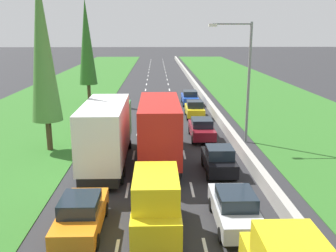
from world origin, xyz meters
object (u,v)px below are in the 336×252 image
grey_sedan_centre_lane (158,118)px  poplar_tree_second (42,47)px  black_hatchback_right_lane (219,160)px  silver_sedan_right_lane (235,208)px  yellow_hatchback_right_lane (195,109)px  orange_sedan_left_lane (81,214)px  poplar_tree_third (87,42)px  blue_sedan_right_lane (190,98)px  red_box_truck_centre_lane (159,129)px  yellow_van_centre_lane (156,205)px  street_light_mast (244,74)px  white_box_truck_left_lane (107,132)px  maroon_sedan_right_lane (202,129)px

grey_sedan_centre_lane → poplar_tree_second: bearing=-140.2°
poplar_tree_second → black_hatchback_right_lane: bearing=-23.6°
silver_sedan_right_lane → yellow_hatchback_right_lane: 21.59m
orange_sedan_left_lane → poplar_tree_third: bearing=99.0°
yellow_hatchback_right_lane → blue_sedan_right_lane: 6.88m
grey_sedan_centre_lane → red_box_truck_centre_lane: bearing=-89.7°
black_hatchback_right_lane → red_box_truck_centre_lane: bearing=147.0°
black_hatchback_right_lane → yellow_van_centre_lane: bearing=-117.9°
black_hatchback_right_lane → street_light_mast: street_light_mast is taller
grey_sedan_centre_lane → poplar_tree_third: 16.11m
white_box_truck_left_lane → poplar_tree_third: poplar_tree_third is taller
maroon_sedan_right_lane → yellow_van_centre_lane: bearing=-103.8°
grey_sedan_centre_lane → maroon_sedan_right_lane: (3.44, -3.86, 0.00)m
yellow_van_centre_lane → poplar_tree_second: bearing=122.4°
blue_sedan_right_lane → black_hatchback_right_lane: bearing=-90.4°
black_hatchback_right_lane → poplar_tree_second: bearing=156.4°
white_box_truck_left_lane → poplar_tree_second: bearing=143.5°
silver_sedan_right_lane → white_box_truck_left_lane: (-6.51, 7.92, 1.37)m
black_hatchback_right_lane → yellow_hatchback_right_lane: size_ratio=1.00×
orange_sedan_left_lane → poplar_tree_second: bearing=111.0°
yellow_hatchback_right_lane → blue_sedan_right_lane: bearing=89.0°
white_box_truck_left_lane → street_light_mast: bearing=27.4°
silver_sedan_right_lane → white_box_truck_left_lane: size_ratio=0.48×
yellow_van_centre_lane → maroon_sedan_right_lane: yellow_van_centre_lane is taller
grey_sedan_centre_lane → yellow_van_centre_lane: bearing=-90.5°
silver_sedan_right_lane → blue_sedan_right_lane: 28.47m
white_box_truck_left_lane → poplar_tree_second: 7.68m
orange_sedan_left_lane → white_box_truck_left_lane: (0.11, 8.28, 1.37)m
orange_sedan_left_lane → grey_sedan_centre_lane: bearing=79.6°
yellow_hatchback_right_lane → poplar_tree_third: (-11.83, 8.63, 6.24)m
yellow_hatchback_right_lane → blue_sedan_right_lane: (0.12, 6.88, -0.02)m
silver_sedan_right_lane → red_box_truck_centre_lane: bearing=110.5°
street_light_mast → red_box_truck_centre_lane: bearing=-145.9°
white_box_truck_left_lane → street_light_mast: size_ratio=1.04×
orange_sedan_left_lane → yellow_van_centre_lane: bearing=-7.2°
maroon_sedan_right_lane → blue_sedan_right_lane: size_ratio=1.00×
black_hatchback_right_lane → yellow_hatchback_right_lane: bearing=89.8°
blue_sedan_right_lane → maroon_sedan_right_lane: bearing=-91.2°
red_box_truck_centre_lane → black_hatchback_right_lane: bearing=-33.0°
poplar_tree_second → grey_sedan_centre_lane: bearing=39.8°
red_box_truck_centre_lane → black_hatchback_right_lane: red_box_truck_centre_lane is taller
grey_sedan_centre_lane → street_light_mast: street_light_mast is taller
silver_sedan_right_lane → black_hatchback_right_lane: bearing=87.2°
white_box_truck_left_lane → street_light_mast: street_light_mast is taller
red_box_truck_centre_lane → poplar_tree_third: bearing=110.9°
poplar_tree_second → poplar_tree_third: poplar_tree_second is taller
yellow_van_centre_lane → red_box_truck_centre_lane: 9.42m
maroon_sedan_right_lane → blue_sedan_right_lane: same height
silver_sedan_right_lane → black_hatchback_right_lane: (0.31, 6.33, 0.02)m
yellow_van_centre_lane → poplar_tree_second: poplar_tree_second is taller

